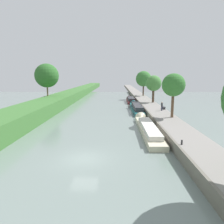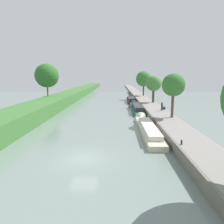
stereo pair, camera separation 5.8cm
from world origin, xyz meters
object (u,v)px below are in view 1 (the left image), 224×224
at_px(narrowboat_cream, 147,127).
at_px(narrowboat_maroon, 131,100).
at_px(narrowboat_teal, 136,107).
at_px(person_walking, 162,106).
at_px(mooring_bollard_near, 182,142).
at_px(park_bench, 164,107).
at_px(mooring_bollard_far, 136,96).

bearing_deg(narrowboat_cream, narrowboat_maroon, 90.16).
bearing_deg(narrowboat_teal, person_walking, -60.51).
xyz_separation_m(person_walking, mooring_bollard_near, (-2.28, -19.45, -0.65)).
distance_m(narrowboat_teal, mooring_bollard_near, 26.65).
height_order(narrowboat_cream, park_bench, park_bench).
bearing_deg(mooring_bollard_near, park_bench, 81.86).
bearing_deg(narrowboat_maroon, narrowboat_cream, -89.84).
xyz_separation_m(mooring_bollard_far, park_bench, (3.05, -24.97, 0.12)).
bearing_deg(mooring_bollard_far, narrowboat_cream, -92.93).
distance_m(narrowboat_maroon, mooring_bollard_near, 41.59).
height_order(narrowboat_teal, narrowboat_maroon, narrowboat_teal).
height_order(narrowboat_cream, mooring_bollard_near, mooring_bollard_near).
bearing_deg(mooring_bollard_far, park_bench, -83.02).
distance_m(narrowboat_cream, mooring_bollard_far, 37.21).
bearing_deg(person_walking, narrowboat_cream, -112.14).
bearing_deg(mooring_bollard_far, person_walking, -85.15).
distance_m(person_walking, mooring_bollard_far, 26.97).
xyz_separation_m(narrowboat_cream, narrowboat_maroon, (-0.09, 32.38, 0.08)).
distance_m(narrowboat_cream, park_bench, 13.19).
xyz_separation_m(narrowboat_teal, mooring_bollard_near, (1.75, -26.58, 0.73)).
height_order(person_walking, mooring_bollard_far, person_walking).
bearing_deg(park_bench, narrowboat_cream, -112.14).
bearing_deg(park_bench, mooring_bollard_far, 96.98).
relative_size(narrowboat_maroon, mooring_bollard_near, 25.93).
relative_size(person_walking, mooring_bollard_far, 3.69).
relative_size(narrowboat_cream, narrowboat_maroon, 1.39).
bearing_deg(narrowboat_teal, mooring_bollard_far, 84.93).
relative_size(mooring_bollard_near, mooring_bollard_far, 1.00).
xyz_separation_m(narrowboat_maroon, park_bench, (5.05, -20.19, 0.92)).
height_order(mooring_bollard_far, park_bench, park_bench).
relative_size(person_walking, mooring_bollard_near, 3.69).
relative_size(mooring_bollard_far, park_bench, 0.30).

